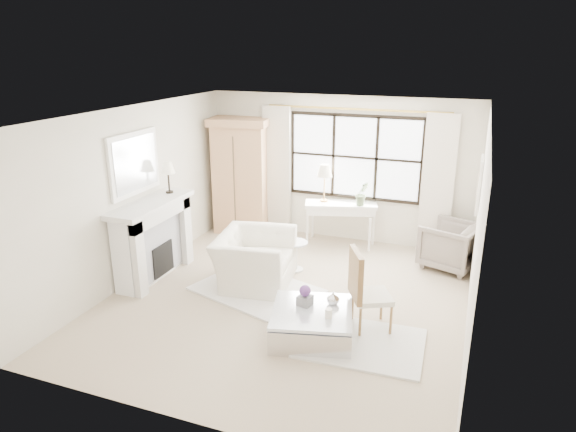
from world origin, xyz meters
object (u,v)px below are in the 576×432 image
object	(u,v)px
console_table	(340,223)
coffee_table	(312,324)
armoire	(241,175)
club_armchair	(255,260)

from	to	relation	value
console_table	coffee_table	bearing A→B (deg)	-97.43
armoire	coffee_table	xyz separation A→B (m)	(2.53, -3.27, -0.96)
club_armchair	coffee_table	size ratio (longest dim) A/B	1.02
armoire	club_armchair	world-z (taller)	armoire
console_table	club_armchair	bearing A→B (deg)	-127.18
club_armchair	coffee_table	bearing A→B (deg)	-139.47
console_table	club_armchair	xyz separation A→B (m)	(-0.80, -2.10, 0.00)
armoire	console_table	xyz separation A→B (m)	(2.02, -0.03, -0.74)
console_table	club_armchair	size ratio (longest dim) A/B	1.10
club_armchair	coffee_table	world-z (taller)	club_armchair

